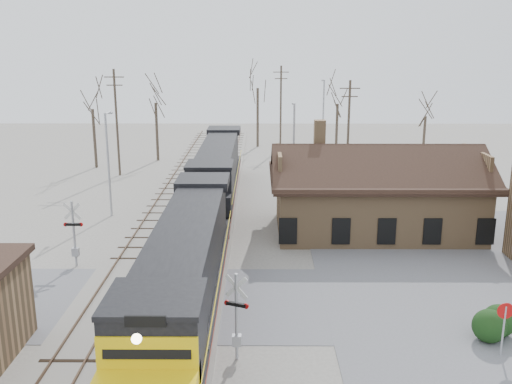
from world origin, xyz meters
TOP-DOWN VIEW (x-y plane):
  - ground at (0.00, 0.00)m, footprint 140.00×140.00m
  - road at (0.00, 0.00)m, footprint 60.00×9.00m
  - parking_lot at (18.00, 4.00)m, footprint 22.00×26.00m
  - track_main at (0.00, 15.00)m, footprint 3.40×90.00m
  - track_siding at (-4.50, 15.00)m, footprint 3.40×90.00m
  - depot at (11.99, 12.00)m, footprint 15.20×9.31m
  - locomotive_lead at (0.00, -2.27)m, footprint 3.32×22.21m
  - locomotive_trailing at (0.00, 20.21)m, footprint 3.32×22.21m
  - crossbuck_near at (2.65, -5.60)m, footprint 1.08×0.49m
  - crossbuck_far at (-7.61, 5.00)m, footprint 1.18×0.31m
  - do_not_enter_sign at (14.20, -5.23)m, footprint 0.75×0.09m
  - hedge_a at (14.12, -4.02)m, footprint 1.54×1.54m
  - hedge_b at (14.77, -3.48)m, footprint 1.52×1.52m
  - streetlight_a at (-8.13, 15.80)m, footprint 0.25×2.04m
  - streetlight_b at (6.55, 20.45)m, footprint 0.25×2.04m
  - streetlight_c at (10.60, 34.79)m, footprint 0.25×2.04m
  - utility_pole_a at (-10.90, 30.08)m, footprint 2.00×0.24m
  - utility_pole_b at (6.34, 45.18)m, footprint 2.00×0.24m
  - utility_pole_c at (12.52, 29.05)m, footprint 2.00×0.24m
  - tree_a at (-14.41, 33.94)m, footprint 4.29×4.29m
  - tree_b at (-8.27, 37.90)m, footprint 4.48×4.48m
  - tree_c at (3.40, 47.28)m, footprint 5.14×5.14m
  - tree_d at (13.06, 41.54)m, footprint 4.16×4.16m
  - tree_e at (22.93, 38.63)m, footprint 3.40×3.40m

SIDE VIEW (x-z plane):
  - ground at x=0.00m, z-range 0.00..0.00m
  - road at x=0.00m, z-range 0.00..0.03m
  - parking_lot at x=18.00m, z-range 0.01..0.04m
  - track_main at x=0.00m, z-range -0.05..0.19m
  - track_siding at x=-4.50m, z-range -0.05..0.19m
  - hedge_b at x=14.77m, z-range 0.00..1.52m
  - hedge_a at x=14.12m, z-range 0.00..1.54m
  - do_not_enter_sign at x=14.20m, z-range 0.46..2.96m
  - crossbuck_near at x=2.65m, z-range -0.12..3.85m
  - crossbuck_far at x=-7.61m, z-range -0.13..4.01m
  - depot at x=11.99m, z-range -1.54..6.36m
  - locomotive_trailing at x=0.00m, z-range 0.26..4.93m
  - locomotive_lead at x=0.00m, z-range 0.13..5.06m
  - streetlight_a at x=-8.13m, z-range 0.53..8.68m
  - streetlight_b at x=6.55m, z-range 0.53..8.96m
  - utility_pole_c at x=12.52m, z-range 0.22..10.04m
  - streetlight_c at x=10.60m, z-range 0.54..10.07m
  - utility_pole_b at x=6.34m, z-range 0.23..10.85m
  - utility_pole_a at x=-10.90m, z-range 0.23..11.08m
  - tree_e at x=22.93m, z-range 1.75..10.08m
  - tree_d at x=13.06m, z-range 2.16..12.36m
  - tree_a at x=-14.41m, z-range 2.23..12.73m
  - tree_b at x=-8.27m, z-range 2.33..13.30m
  - tree_c at x=3.40m, z-range 2.67..15.26m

